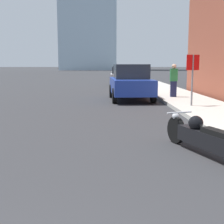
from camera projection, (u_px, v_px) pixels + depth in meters
name	position (u px, v px, depth m)	size (l,w,h in m)	color
sidewalk	(135.00, 77.00, 40.91)	(2.51, 240.00, 0.15)	#B2ADA3
motorcycle	(204.00, 137.00, 6.14)	(1.10, 2.59, 0.75)	black
parked_car_blue	(131.00, 82.00, 15.54)	(2.12, 4.20, 1.78)	#1E3899
parked_car_silver	(121.00, 76.00, 26.99)	(1.96, 4.18, 1.54)	#BCBCC1
parked_car_white	(119.00, 73.00, 37.06)	(1.91, 4.25, 1.58)	silver
stop_sign	(193.00, 71.00, 12.26)	(0.57, 0.26, 2.01)	slate
pedestrian	(174.00, 80.00, 15.68)	(0.36, 0.23, 1.65)	#1E2347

